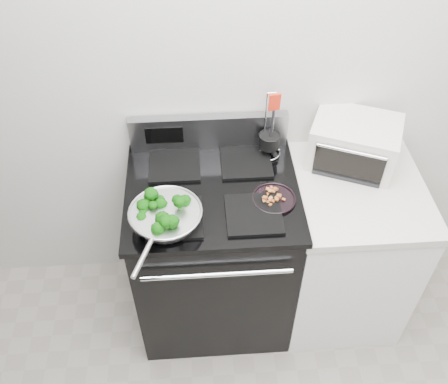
{
  "coord_description": "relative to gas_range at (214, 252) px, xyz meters",
  "views": [
    {
      "loc": [
        -0.35,
        -0.18,
        2.55
      ],
      "look_at": [
        -0.25,
        1.36,
        0.98
      ],
      "focal_mm": 40.0,
      "sensor_mm": 36.0,
      "label": 1
    }
  ],
  "objects": [
    {
      "name": "utensil_holder",
      "position": [
        0.29,
        0.22,
        0.53
      ],
      "size": [
        0.12,
        0.12,
        0.36
      ],
      "rotation": [
        0.0,
        0.0,
        0.13
      ],
      "color": "silver",
      "rests_on": "gas_range"
    },
    {
      "name": "bacon_plate",
      "position": [
        0.27,
        -0.09,
        0.48
      ],
      "size": [
        0.19,
        0.19,
        0.04
      ],
      "rotation": [
        0.0,
        0.0,
        -0.35
      ],
      "color": "black",
      "rests_on": "gas_range"
    },
    {
      "name": "skillet",
      "position": [
        -0.2,
        -0.2,
        0.51
      ],
      "size": [
        0.31,
        0.48,
        0.07
      ],
      "rotation": [
        0.0,
        0.0,
        -0.35
      ],
      "color": "silver",
      "rests_on": "gas_range"
    },
    {
      "name": "back_wall",
      "position": [
        0.3,
        0.34,
        0.86
      ],
      "size": [
        4.0,
        0.02,
        2.7
      ],
      "primitive_type": "cube",
      "color": "silver",
      "rests_on": "ground"
    },
    {
      "name": "counter",
      "position": [
        0.68,
        -0.0,
        -0.03
      ],
      "size": [
        0.62,
        0.68,
        0.92
      ],
      "color": "white",
      "rests_on": "floor"
    },
    {
      "name": "gas_range",
      "position": [
        0.0,
        0.0,
        0.0
      ],
      "size": [
        0.79,
        0.69,
        1.13
      ],
      "color": "black",
      "rests_on": "floor"
    },
    {
      "name": "toaster_oven",
      "position": [
        0.68,
        0.18,
        0.55
      ],
      "size": [
        0.48,
        0.43,
        0.23
      ],
      "rotation": [
        0.0,
        0.0,
        -0.4
      ],
      "color": "beige",
      "rests_on": "counter"
    },
    {
      "name": "broccoli_pile",
      "position": [
        -0.2,
        -0.2,
        0.53
      ],
      "size": [
        0.24,
        0.24,
        0.08
      ],
      "primitive_type": null,
      "color": "black",
      "rests_on": "skillet"
    }
  ]
}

